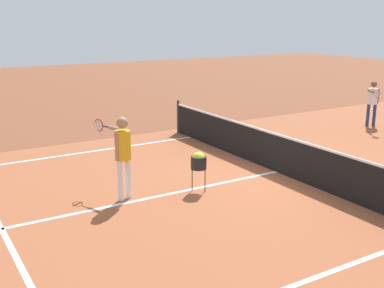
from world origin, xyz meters
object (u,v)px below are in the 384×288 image
at_px(player_near, 122,148).
at_px(net, 277,152).
at_px(player_far, 373,99).
at_px(ball_hopper, 199,161).

bearing_deg(player_near, net, 86.30).
bearing_deg(player_near, player_far, 101.27).
distance_m(net, ball_hopper, 2.35).
bearing_deg(player_far, net, -69.94).
distance_m(net, player_far, 6.66).
xyz_separation_m(net, player_near, (-0.25, -3.92, 0.60)).
bearing_deg(player_near, ball_hopper, 76.01).
bearing_deg(ball_hopper, net, 93.47).
bearing_deg(player_far, ball_hopper, -74.24).
bearing_deg(ball_hopper, player_far, 105.76).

